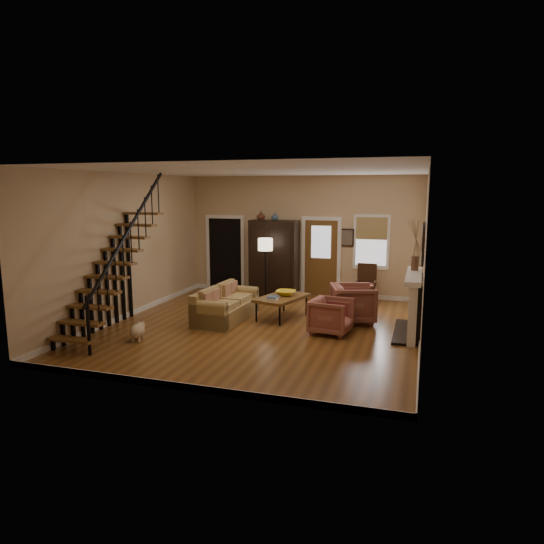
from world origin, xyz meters
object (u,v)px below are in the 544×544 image
(coffee_table, at_px, (282,307))
(armchair_left, at_px, (331,316))
(armoire, at_px, (274,258))
(floor_lamp, at_px, (265,270))
(armchair_right, at_px, (353,304))
(side_chair, at_px, (366,284))
(sofa, at_px, (226,304))

(coffee_table, relative_size, armchair_left, 1.67)
(armoire, xyz_separation_m, floor_lamp, (0.00, -0.78, -0.21))
(armchair_left, relative_size, armchair_right, 0.85)
(armoire, distance_m, side_chair, 2.61)
(armoire, bearing_deg, coffee_table, -68.64)
(coffee_table, distance_m, armchair_left, 1.56)
(coffee_table, bearing_deg, floor_lamp, 120.67)
(sofa, bearing_deg, side_chair, 45.19)
(coffee_table, height_order, armchair_left, armchair_left)
(side_chair, bearing_deg, armchair_left, -96.92)
(armchair_right, bearing_deg, armoire, 31.31)
(armchair_left, bearing_deg, coffee_table, 64.08)
(armchair_right, xyz_separation_m, side_chair, (0.05, 1.94, 0.08))
(coffee_table, bearing_deg, armchair_left, -33.17)
(armchair_right, bearing_deg, sofa, 85.46)
(armoire, relative_size, sofa, 1.08)
(side_chair, bearing_deg, armchair_right, -91.53)
(armoire, bearing_deg, side_chair, -4.48)
(sofa, relative_size, floor_lamp, 1.15)
(armchair_right, bearing_deg, side_chair, -19.58)
(armchair_left, distance_m, floor_lamp, 3.25)
(armoire, xyz_separation_m, armchair_right, (2.50, -2.14, -0.62))
(sofa, relative_size, armchair_right, 2.06)
(armoire, distance_m, coffee_table, 2.58)
(armchair_right, height_order, floor_lamp, floor_lamp)
(armchair_right, relative_size, floor_lamp, 0.56)
(armchair_left, relative_size, side_chair, 0.78)
(armchair_right, height_order, side_chair, side_chair)
(armchair_left, bearing_deg, armchair_right, -9.84)
(armoire, distance_m, sofa, 2.91)
(sofa, xyz_separation_m, armchair_right, (2.77, 0.67, 0.07))
(coffee_table, height_order, armchair_right, armchair_right)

